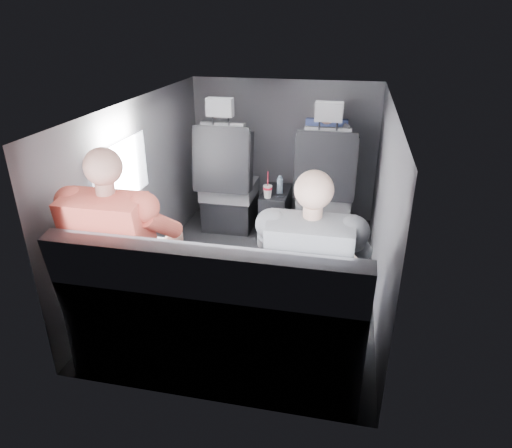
% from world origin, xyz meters
% --- Properties ---
extents(floor, '(2.60, 2.60, 0.00)m').
position_xyz_m(floor, '(0.00, 0.00, 0.00)').
color(floor, black).
rests_on(floor, ground).
extents(ceiling, '(2.60, 2.60, 0.00)m').
position_xyz_m(ceiling, '(0.00, 0.00, 1.35)').
color(ceiling, '#B2B2AD').
rests_on(ceiling, panel_back).
extents(panel_left, '(0.02, 2.60, 1.35)m').
position_xyz_m(panel_left, '(-0.90, 0.00, 0.68)').
color(panel_left, '#56565B').
rests_on(panel_left, floor).
extents(panel_right, '(0.02, 2.60, 1.35)m').
position_xyz_m(panel_right, '(0.90, 0.00, 0.68)').
color(panel_right, '#56565B').
rests_on(panel_right, floor).
extents(panel_front, '(1.80, 0.02, 1.35)m').
position_xyz_m(panel_front, '(0.00, 1.30, 0.68)').
color(panel_front, '#56565B').
rests_on(panel_front, floor).
extents(panel_back, '(1.80, 0.02, 1.35)m').
position_xyz_m(panel_back, '(0.00, -1.30, 0.68)').
color(panel_back, '#56565B').
rests_on(panel_back, floor).
extents(side_window, '(0.02, 0.75, 0.42)m').
position_xyz_m(side_window, '(-0.88, -0.30, 0.90)').
color(side_window, white).
rests_on(side_window, panel_left).
extents(seatbelt, '(0.35, 0.11, 0.59)m').
position_xyz_m(seatbelt, '(0.45, 0.67, 0.80)').
color(seatbelt, black).
rests_on(seatbelt, front_seat_right).
extents(front_seat_left, '(0.52, 0.58, 1.26)m').
position_xyz_m(front_seat_left, '(-0.45, 0.84, 0.40)').
color(front_seat_left, black).
rests_on(front_seat_left, floor).
extents(front_seat_right, '(0.52, 0.58, 1.26)m').
position_xyz_m(front_seat_right, '(0.45, 0.84, 0.40)').
color(front_seat_right, black).
rests_on(front_seat_right, floor).
extents(center_console, '(0.24, 0.48, 0.41)m').
position_xyz_m(center_console, '(0.00, 0.88, 0.20)').
color(center_console, black).
rests_on(center_console, floor).
extents(rear_bench, '(1.60, 0.57, 0.92)m').
position_xyz_m(rear_bench, '(0.00, -1.06, 0.31)').
color(rear_bench, slate).
rests_on(rear_bench, floor).
extents(soda_cup, '(0.08, 0.08, 0.24)m').
position_xyz_m(soda_cup, '(-0.05, 0.71, 0.46)').
color(soda_cup, white).
rests_on(soda_cup, center_console).
extents(water_bottle, '(0.06, 0.06, 0.16)m').
position_xyz_m(water_bottle, '(0.04, 0.84, 0.48)').
color(water_bottle, '#9BBCD2').
rests_on(water_bottle, center_console).
extents(laptop_white, '(0.37, 0.35, 0.27)m').
position_xyz_m(laptop_white, '(-0.57, -0.80, 0.64)').
color(laptop_white, white).
rests_on(laptop_white, passenger_rear_left).
extents(laptop_black, '(0.41, 0.41, 0.25)m').
position_xyz_m(laptop_black, '(0.46, -0.83, 0.63)').
color(laptop_black, black).
rests_on(laptop_black, passenger_rear_right).
extents(passenger_rear_left, '(0.55, 0.66, 1.30)m').
position_xyz_m(passenger_rear_left, '(-0.55, -0.97, 0.66)').
color(passenger_rear_left, '#2E2F33').
rests_on(passenger_rear_left, rear_bench).
extents(passenger_rear_right, '(0.52, 0.64, 1.25)m').
position_xyz_m(passenger_rear_right, '(0.50, -0.97, 0.64)').
color(passenger_rear_right, navy).
rests_on(passenger_rear_right, rear_bench).
extents(passenger_front_right, '(0.37, 0.37, 0.72)m').
position_xyz_m(passenger_front_right, '(0.42, 1.10, 0.74)').
color(passenger_front_right, navy).
rests_on(passenger_front_right, front_seat_right).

